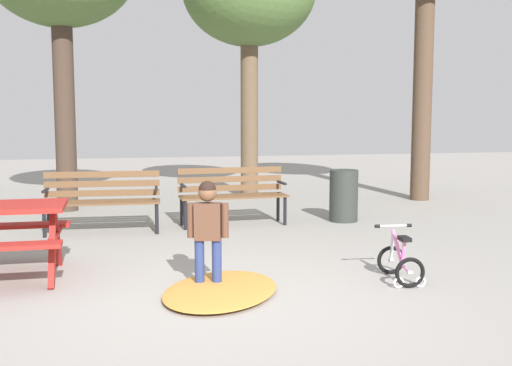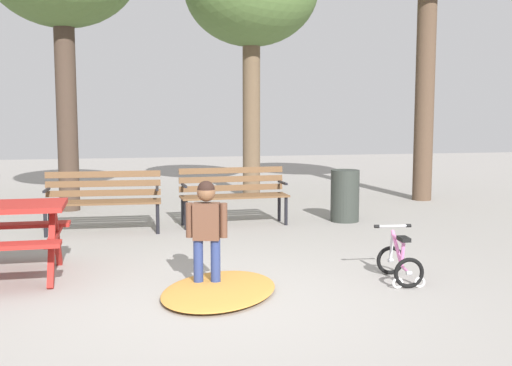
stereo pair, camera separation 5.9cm
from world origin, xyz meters
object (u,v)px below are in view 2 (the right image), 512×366
park_bench_far_left (103,196)px  child_standing (207,226)px  park_bench_left (233,191)px  kids_bicycle (400,262)px  trash_bin (345,196)px

park_bench_far_left → child_standing: (1.06, -3.11, 0.10)m
park_bench_far_left → park_bench_left: bearing=6.6°
kids_bicycle → trash_bin: bearing=79.1°
park_bench_left → trash_bin: (1.74, -0.08, -0.11)m
child_standing → kids_bicycle: (1.92, -0.14, -0.41)m
child_standing → kids_bicycle: child_standing is taller
park_bench_left → kids_bicycle: (1.09, -3.47, -0.31)m
kids_bicycle → trash_bin: trash_bin is taller
park_bench_left → trash_bin: 1.74m
park_bench_left → child_standing: bearing=-104.1°
kids_bicycle → trash_bin: 3.45m
park_bench_far_left → trash_bin: 3.63m
park_bench_left → kids_bicycle: park_bench_left is taller
park_bench_far_left → kids_bicycle: size_ratio=2.79×
park_bench_far_left → park_bench_left: (1.89, 0.22, 0.00)m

